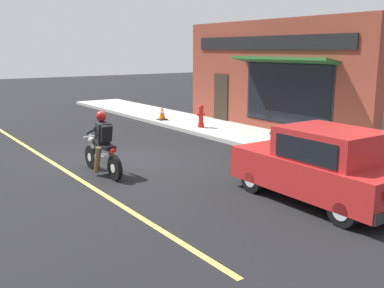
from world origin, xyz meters
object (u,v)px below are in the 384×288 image
(traffic_cone, at_px, (162,113))
(car_hatchback, at_px, (321,166))
(motorcycle_with_rider, at_px, (102,148))
(fire_hydrant, at_px, (201,116))
(trash_bin, at_px, (319,138))

(traffic_cone, bearing_deg, car_hatchback, -104.02)
(motorcycle_with_rider, relative_size, car_hatchback, 0.53)
(traffic_cone, bearing_deg, motorcycle_with_rider, -131.93)
(car_hatchback, relative_size, fire_hydrant, 4.33)
(car_hatchback, xyz_separation_m, traffic_cone, (2.65, 10.61, -0.33))
(fire_hydrant, bearing_deg, car_hatchback, -109.66)
(motorcycle_with_rider, height_order, trash_bin, motorcycle_with_rider)
(traffic_cone, bearing_deg, trash_bin, -88.28)
(car_hatchback, bearing_deg, traffic_cone, 75.98)
(motorcycle_with_rider, xyz_separation_m, traffic_cone, (5.45, 6.07, -0.25))
(trash_bin, distance_m, traffic_cone, 8.18)
(motorcycle_with_rider, bearing_deg, traffic_cone, 48.07)
(trash_bin, relative_size, traffic_cone, 1.63)
(car_hatchback, xyz_separation_m, fire_hydrant, (2.91, 8.14, -0.19))
(car_hatchback, relative_size, trash_bin, 3.88)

